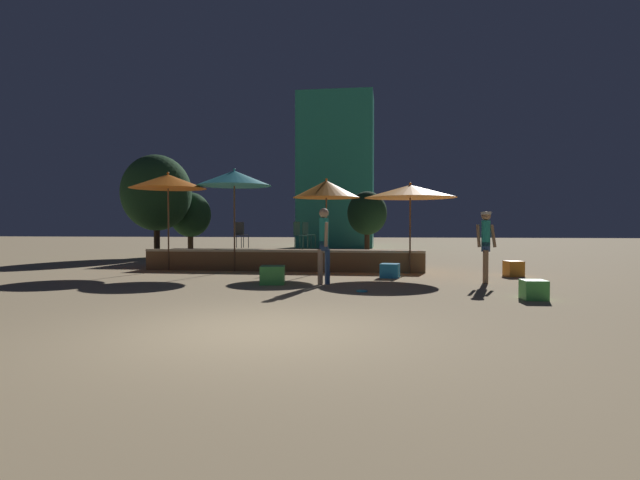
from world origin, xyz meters
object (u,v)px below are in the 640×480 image
bistro_chair_1 (241,232)px  cube_seat_1 (514,269)px  patio_umbrella_1 (326,189)px  cube_seat_2 (534,290)px  patio_umbrella_0 (168,182)px  cube_seat_0 (390,271)px  background_tree_2 (190,215)px  person_1 (324,242)px  background_tree_0 (156,193)px  patio_umbrella_3 (410,191)px  frisbee_disc (362,291)px  bistro_chair_0 (307,232)px  cube_seat_3 (273,275)px  background_tree_1 (367,213)px  bistro_chair_2 (299,233)px  person_0 (486,242)px  patio_umbrella_2 (234,178)px

bistro_chair_1 → cube_seat_1: bearing=-64.0°
patio_umbrella_1 → cube_seat_2: patio_umbrella_1 is taller
patio_umbrella_0 → patio_umbrella_1: bearing=2.0°
patio_umbrella_0 → cube_seat_0: bearing=-11.1°
cube_seat_1 → background_tree_2: bearing=146.1°
patio_umbrella_0 → person_1: bearing=-30.8°
background_tree_0 → patio_umbrella_0: bearing=-61.6°
person_1 → patio_umbrella_3: bearing=30.0°
frisbee_disc → cube_seat_1: bearing=43.8°
patio_umbrella_0 → background_tree_2: size_ratio=1.02×
cube_seat_0 → bistro_chair_0: 4.34m
person_1 → background_tree_2: background_tree_2 is taller
background_tree_0 → background_tree_2: (1.01, 1.62, -1.01)m
patio_umbrella_1 → cube_seat_3: patio_umbrella_1 is taller
background_tree_1 → bistro_chair_2: bearing=-99.2°
person_0 → bistro_chair_1: size_ratio=2.03×
patio_umbrella_1 → bistro_chair_2: bearing=160.8°
background_tree_0 → background_tree_2: bearing=57.9°
patio_umbrella_1 → person_0: bearing=-31.6°
person_0 → bistro_chair_1: 8.52m
patio_umbrella_0 → bistro_chair_2: patio_umbrella_0 is taller
patio_umbrella_2 → cube_seat_3: 4.84m
person_0 → bistro_chair_0: bearing=59.8°
patio_umbrella_0 → bistro_chair_1: size_ratio=3.60×
cube_seat_1 → bistro_chair_1: (-8.73, 1.96, 1.02)m
patio_umbrella_2 → cube_seat_0: bearing=-15.8°
bistro_chair_1 → background_tree_2: size_ratio=0.28×
person_1 → bistro_chair_0: size_ratio=2.11×
cube_seat_0 → bistro_chair_2: bistro_chair_2 is taller
person_1 → bistro_chair_2: 4.07m
cube_seat_1 → person_0: 2.40m
patio_umbrella_0 → patio_umbrella_2: patio_umbrella_2 is taller
bistro_chair_2 → background_tree_0: 10.36m
patio_umbrella_3 → bistro_chair_0: bearing=153.7°
person_0 → background_tree_0: bearing=63.3°
bistro_chair_2 → background_tree_2: bearing=63.1°
cube_seat_2 → bistro_chair_1: size_ratio=0.53×
patio_umbrella_0 → patio_umbrella_2: 2.25m
cube_seat_3 → cube_seat_1: bearing=23.6°
patio_umbrella_2 → person_0: (7.38, -2.51, -1.95)m
patio_umbrella_1 → cube_seat_0: 3.54m
background_tree_0 → cube_seat_3: bearing=-52.1°
cube_seat_2 → background_tree_1: bearing=103.0°
patio_umbrella_0 → person_0: patio_umbrella_0 is taller
cube_seat_0 → frisbee_disc: 3.25m
bistro_chair_2 → patio_umbrella_2: bearing=126.7°
cube_seat_2 → bistro_chair_1: bearing=139.9°
bistro_chair_1 → background_tree_1: size_ratio=0.27×
bistro_chair_1 → background_tree_0: (-5.77, 5.49, 1.80)m
bistro_chair_0 → bistro_chair_1: same height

